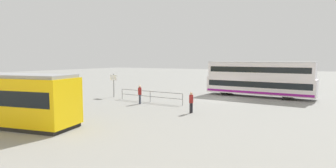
{
  "coord_description": "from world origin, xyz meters",
  "views": [
    {
      "loc": [
        -9.08,
        27.28,
        4.17
      ],
      "look_at": [
        2.61,
        6.33,
        1.97
      ],
      "focal_mm": 29.04,
      "sensor_mm": 36.0,
      "label": 1
    }
  ],
  "objects_px": {
    "double_decker_bus": "(259,79)",
    "pedestrian_crossing": "(191,101)",
    "pedestrian_near_railing": "(140,93)",
    "info_sign": "(114,81)"
  },
  "relations": [
    {
      "from": "double_decker_bus",
      "to": "pedestrian_crossing",
      "type": "bearing_deg",
      "value": 77.08
    },
    {
      "from": "double_decker_bus",
      "to": "pedestrian_near_railing",
      "type": "height_order",
      "value": "double_decker_bus"
    },
    {
      "from": "double_decker_bus",
      "to": "pedestrian_crossing",
      "type": "relative_size",
      "value": 7.09
    },
    {
      "from": "double_decker_bus",
      "to": "info_sign",
      "type": "distance_m",
      "value": 16.06
    },
    {
      "from": "pedestrian_near_railing",
      "to": "double_decker_bus",
      "type": "bearing_deg",
      "value": -130.0
    },
    {
      "from": "pedestrian_crossing",
      "to": "info_sign",
      "type": "xyz_separation_m",
      "value": [
        11.17,
        -4.03,
        0.83
      ]
    },
    {
      "from": "double_decker_bus",
      "to": "pedestrian_near_railing",
      "type": "xyz_separation_m",
      "value": [
        8.73,
        10.4,
        -0.97
      ]
    },
    {
      "from": "double_decker_bus",
      "to": "pedestrian_near_railing",
      "type": "relative_size",
      "value": 6.59
    },
    {
      "from": "pedestrian_crossing",
      "to": "info_sign",
      "type": "relative_size",
      "value": 0.64
    },
    {
      "from": "pedestrian_crossing",
      "to": "info_sign",
      "type": "height_order",
      "value": "info_sign"
    }
  ]
}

